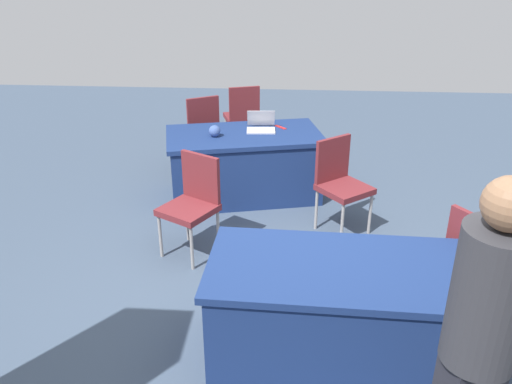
% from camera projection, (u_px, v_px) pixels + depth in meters
% --- Properties ---
extents(ground_plane, '(14.40, 14.40, 0.00)m').
position_uv_depth(ground_plane, '(276.00, 305.00, 4.23)').
color(ground_plane, '#3D4C60').
extents(table_foreground, '(1.88, 1.28, 0.75)m').
position_uv_depth(table_foreground, '(244.00, 165.00, 5.98)').
color(table_foreground, navy).
rests_on(table_foreground, ground).
extents(table_mid_left, '(1.91, 0.95, 0.75)m').
position_uv_depth(table_mid_left, '(347.00, 313.00, 3.54)').
color(table_mid_left, navy).
rests_on(table_mid_left, ground).
extents(chair_near_front, '(0.62, 0.62, 0.95)m').
position_uv_depth(chair_near_front, '(340.00, 180.00, 5.17)').
color(chair_near_front, '#9E9993').
rests_on(chair_near_front, ground).
extents(chair_tucked_left, '(0.60, 0.60, 0.97)m').
position_uv_depth(chair_tucked_left, '(200.00, 126.00, 6.70)').
color(chair_tucked_left, '#9E9993').
rests_on(chair_tucked_left, ground).
extents(chair_tucked_right, '(0.61, 0.61, 0.96)m').
position_uv_depth(chair_tucked_right, '(479.00, 261.00, 3.81)').
color(chair_tucked_right, '#9E9993').
rests_on(chair_tucked_right, ground).
extents(chair_aisle, '(0.56, 0.56, 0.96)m').
position_uv_depth(chair_aisle, '(242.00, 114.00, 7.20)').
color(chair_aisle, '#9E9993').
rests_on(chair_aisle, ground).
extents(chair_by_pillar, '(0.60, 0.60, 0.94)m').
position_uv_depth(chair_by_pillar, '(193.00, 200.00, 4.77)').
color(chair_by_pillar, '#9E9993').
rests_on(chair_by_pillar, ground).
extents(person_attendee_standing, '(0.43, 0.43, 1.80)m').
position_uv_depth(person_attendee_standing, '(481.00, 335.00, 2.39)').
color(person_attendee_standing, '#26262D').
rests_on(person_attendee_standing, ground).
extents(laptop_silver, '(0.33, 0.31, 0.21)m').
position_uv_depth(laptop_silver, '(261.00, 127.00, 5.92)').
color(laptop_silver, silver).
rests_on(laptop_silver, table_foreground).
extents(yarn_ball, '(0.13, 0.13, 0.13)m').
position_uv_depth(yarn_ball, '(215.00, 131.00, 5.70)').
color(yarn_ball, '#3F5999').
rests_on(yarn_ball, table_foreground).
extents(scissors_red, '(0.15, 0.16, 0.01)m').
position_uv_depth(scissors_red, '(280.00, 127.00, 6.02)').
color(scissors_red, red).
rests_on(scissors_red, table_foreground).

